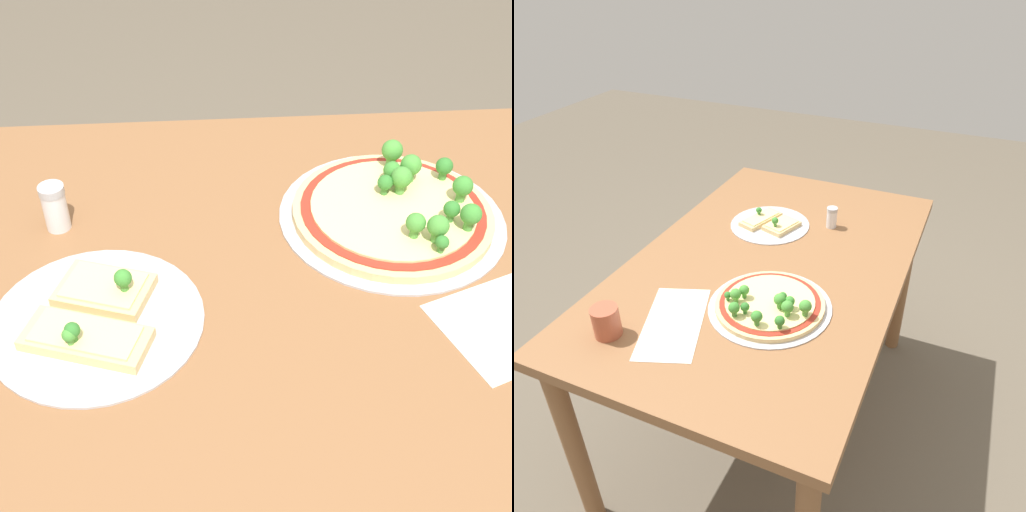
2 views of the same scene
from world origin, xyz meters
TOP-DOWN VIEW (x-y plane):
  - ground_plane at (0.00, 0.00)m, footprint 8.00×8.00m
  - dining_table at (0.00, 0.00)m, footprint 1.38×0.87m
  - pizza_tray_whole at (0.23, 0.10)m, footprint 0.36×0.36m
  - pizza_tray_slice at (-0.23, -0.10)m, footprint 0.30×0.30m
  - drinking_cup at (0.51, -0.26)m, footprint 0.07×0.07m
  - condiment_shaker at (-0.31, 0.12)m, footprint 0.04×0.04m
  - paper_menu at (0.40, -0.12)m, footprint 0.35×0.26m

SIDE VIEW (x-z plane):
  - ground_plane at x=0.00m, z-range 0.00..0.00m
  - dining_table at x=0.00m, z-range 0.29..1.05m
  - paper_menu at x=0.40m, z-range 0.76..0.77m
  - pizza_tray_slice at x=-0.23m, z-range 0.74..0.80m
  - pizza_tray_whole at x=0.23m, z-range 0.74..0.82m
  - condiment_shaker at x=-0.31m, z-range 0.76..0.84m
  - drinking_cup at x=0.51m, z-range 0.76..0.85m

